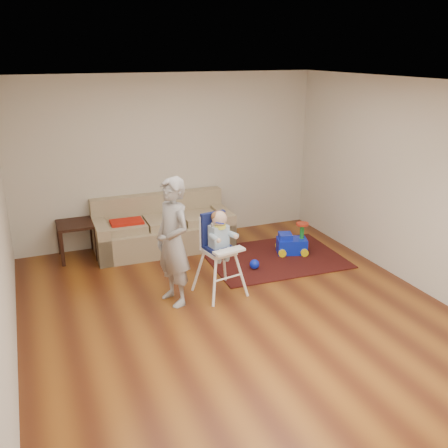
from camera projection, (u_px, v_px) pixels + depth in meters
name	position (u px, v px, depth m)	size (l,w,h in m)	color
ground	(236.00, 311.00, 6.10)	(5.50, 5.50, 0.00)	#4F2311
room_envelope	(220.00, 152.00, 5.94)	(5.04, 5.52, 2.72)	beige
sofa	(163.00, 224.00, 7.88)	(2.17, 0.93, 0.83)	gray
side_table	(77.00, 240.00, 7.60)	(0.56, 0.56, 0.56)	black
area_rug	(274.00, 258.00, 7.64)	(2.00, 1.50, 0.02)	black
ride_on_toy	(292.00, 238.00, 7.74)	(0.45, 0.32, 0.49)	#0E26E3
toy_ball	(254.00, 264.00, 7.22)	(0.14, 0.14, 0.14)	#0E26E3
high_chair	(220.00, 254.00, 6.37)	(0.62, 0.62, 1.14)	white
adult	(173.00, 242.00, 6.07)	(0.59, 0.39, 1.62)	#9B9C9E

